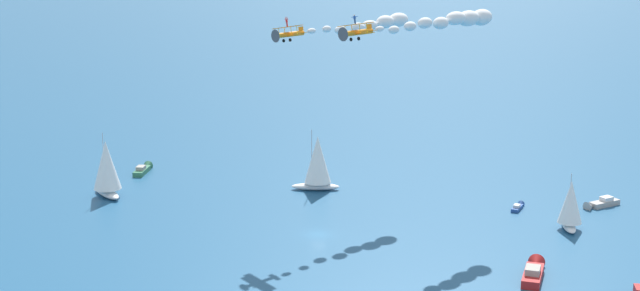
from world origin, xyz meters
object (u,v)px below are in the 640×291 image
object	(u,v)px
sailboat_outer_ring_b	(317,163)
wingwalker_lead	(355,19)
biplane_lead	(356,32)
motorboat_inshore	(143,169)
motorboat_far_port	(534,272)
motorboat_ahead	(518,207)
biplane_wingman	(288,34)
wingwalker_wingman	(287,22)
sailboat_far_stbd	(107,168)
sailboat_near_centre	(570,205)
motorboat_mid_cluster	(600,204)

from	to	relation	value
sailboat_outer_ring_b	wingwalker_lead	size ratio (longest dim) A/B	8.42
biplane_lead	motorboat_inshore	bearing A→B (deg)	39.55
sailboat_outer_ring_b	motorboat_far_port	bearing A→B (deg)	-147.56
motorboat_ahead	biplane_wingman	distance (m)	56.84
motorboat_inshore	wingwalker_wingman	world-z (taller)	wingwalker_wingman
motorboat_ahead	wingwalker_lead	size ratio (longest dim) A/B	3.43
motorboat_ahead	wingwalker_lead	bearing A→B (deg)	119.83
wingwalker_lead	biplane_wingman	distance (m)	19.33
motorboat_far_port	sailboat_far_stbd	bearing A→B (deg)	57.38
motorboat_far_port	sailboat_outer_ring_b	size ratio (longest dim) A/B	0.86
sailboat_near_centre	motorboat_mid_cluster	xyz separation A→B (m)	(12.73, -10.37, -4.09)
sailboat_near_centre	wingwalker_lead	size ratio (longest dim) A/B	6.77
sailboat_near_centre	wingwalker_wingman	size ratio (longest dim) A/B	5.80
motorboat_inshore	wingwalker_wingman	distance (m)	59.49
wingwalker_lead	sailboat_near_centre	bearing A→B (deg)	-79.88
motorboat_far_port	wingwalker_lead	world-z (taller)	wingwalker_lead
sailboat_near_centre	wingwalker_lead	world-z (taller)	wingwalker_lead
motorboat_inshore	biplane_wingman	world-z (taller)	biplane_wingman
biplane_lead	wingwalker_lead	bearing A→B (deg)	41.17
motorboat_far_port	wingwalker_wingman	bearing A→B (deg)	51.14
sailboat_outer_ring_b	biplane_wingman	size ratio (longest dim) A/B	1.90
motorboat_far_port	motorboat_mid_cluster	bearing A→B (deg)	-33.68
motorboat_far_port	biplane_lead	xyz separation A→B (m)	(14.60, 27.36, 36.69)
wingwalker_wingman	sailboat_outer_ring_b	bearing A→B (deg)	-19.25
motorboat_inshore	motorboat_mid_cluster	distance (m)	97.76
biplane_wingman	wingwalker_lead	bearing A→B (deg)	-146.39
motorboat_inshore	wingwalker_wingman	xyz separation A→B (m)	(-34.83, -31.26, 36.72)
wingwalker_lead	wingwalker_wingman	xyz separation A→B (m)	(15.96, 10.67, -2.29)
sailboat_near_centre	sailboat_far_stbd	xyz separation A→B (m)	(25.61, 87.42, 1.27)
motorboat_ahead	motorboat_mid_cluster	size ratio (longest dim) A/B	0.64
motorboat_inshore	sailboat_outer_ring_b	xyz separation A→B (m)	(-15.87, -37.88, 5.25)
sailboat_near_centre	sailboat_far_stbd	size ratio (longest dim) A/B	0.79
wingwalker_wingman	biplane_wingman	bearing A→B (deg)	-138.86
motorboat_far_port	sailboat_near_centre	bearing A→B (deg)	-30.17
wingwalker_wingman	motorboat_inshore	bearing A→B (deg)	41.91
motorboat_inshore	biplane_wingman	size ratio (longest dim) A/B	1.25
sailboat_outer_ring_b	biplane_lead	bearing A→B (deg)	-173.03
motorboat_far_port	motorboat_inshore	world-z (taller)	motorboat_far_port
sailboat_near_centre	biplane_wingman	distance (m)	59.91
motorboat_inshore	biplane_lead	bearing A→B (deg)	-140.45
sailboat_near_centre	motorboat_far_port	bearing A→B (deg)	149.83
sailboat_far_stbd	biplane_lead	size ratio (longest dim) A/B	1.94
sailboat_far_stbd	motorboat_ahead	xyz separation A→B (m)	(-13.14, -81.29, -5.58)
biplane_lead	wingwalker_wingman	xyz separation A→B (m)	(16.25, 10.92, -0.17)
sailboat_far_stbd	biplane_lead	distance (m)	65.72
motorboat_inshore	sailboat_near_centre	bearing A→B (deg)	-117.86
sailboat_near_centre	motorboat_ahead	distance (m)	14.55
sailboat_near_centre	motorboat_mid_cluster	size ratio (longest dim) A/B	1.26
sailboat_far_stbd	sailboat_outer_ring_b	world-z (taller)	sailboat_far_stbd
sailboat_outer_ring_b	wingwalker_lead	world-z (taller)	wingwalker_lead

